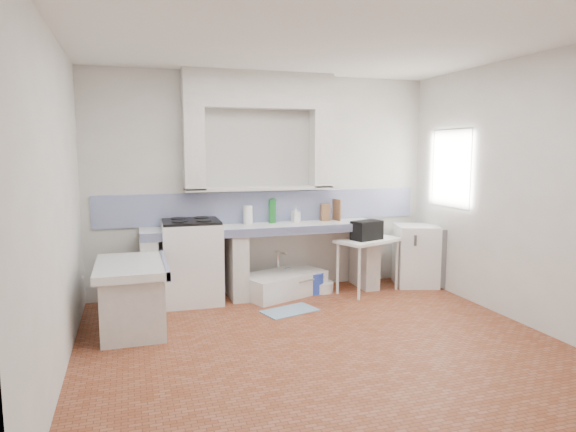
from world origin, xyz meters
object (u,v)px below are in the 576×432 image
object	(u,v)px
stove	(192,262)
sink	(283,285)
side_table	(368,265)
fridge	(416,255)

from	to	relation	value
stove	sink	size ratio (longest dim) A/B	0.92
side_table	fridge	world-z (taller)	fridge
stove	fridge	world-z (taller)	stove
fridge	stove	bearing A→B (deg)	-165.65
side_table	fridge	bearing A→B (deg)	-15.10
sink	fridge	world-z (taller)	fridge
stove	side_table	bearing A→B (deg)	-4.74
stove	side_table	world-z (taller)	stove
side_table	fridge	distance (m)	0.78
sink	side_table	distance (m)	1.13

